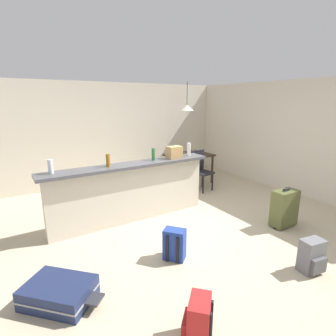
{
  "coord_description": "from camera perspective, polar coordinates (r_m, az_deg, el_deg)",
  "views": [
    {
      "loc": [
        -2.45,
        -3.45,
        2.06
      ],
      "look_at": [
        0.24,
        0.83,
        0.77
      ],
      "focal_mm": 28.31,
      "sensor_mm": 36.0,
      "label": 1
    }
  ],
  "objects": [
    {
      "name": "backpack_red",
      "position": [
        2.66,
        6.54,
        -29.93
      ],
      "size": [
        0.34,
        0.34,
        0.42
      ],
      "color": "red",
      "rests_on": "ground_plane"
    },
    {
      "name": "backpack_grey",
      "position": [
        3.85,
        28.55,
        -16.38
      ],
      "size": [
        0.31,
        0.28,
        0.42
      ],
      "color": "slate",
      "rests_on": "ground_plane"
    },
    {
      "name": "dining_chair_near_partition",
      "position": [
        6.24,
        7.02,
        -0.08
      ],
      "size": [
        0.45,
        0.45,
        0.93
      ],
      "color": "black",
      "rests_on": "ground_plane"
    },
    {
      "name": "partition_half_wall",
      "position": [
        4.64,
        -7.83,
        -5.57
      ],
      "size": [
        2.8,
        0.2,
        0.98
      ],
      "primitive_type": "cube",
      "color": "beige",
      "rests_on": "ground_plane"
    },
    {
      "name": "bar_countertop",
      "position": [
        4.5,
        -8.05,
        0.6
      ],
      "size": [
        2.96,
        0.4,
        0.05
      ],
      "primitive_type": "cube",
      "color": "#4C4C51",
      "rests_on": "partition_half_wall"
    },
    {
      "name": "bottle_white",
      "position": [
        5.09,
        4.51,
        4.02
      ],
      "size": [
        0.07,
        0.07,
        0.25
      ],
      "primitive_type": "cylinder",
      "color": "silver",
      "rests_on": "bar_countertop"
    },
    {
      "name": "backpack_blue",
      "position": [
        3.66,
        1.46,
        -16.12
      ],
      "size": [
        0.34,
        0.34,
        0.42
      ],
      "color": "#233D93",
      "rests_on": "ground_plane"
    },
    {
      "name": "ground_plane",
      "position": [
        4.72,
        2.94,
        -11.89
      ],
      "size": [
        13.0,
        13.0,
        0.05
      ],
      "primitive_type": "cube",
      "color": "#BCAD8E"
    },
    {
      "name": "bottle_green",
      "position": [
        4.7,
        -3.17,
        2.97
      ],
      "size": [
        0.06,
        0.06,
        0.22
      ],
      "primitive_type": "cylinder",
      "color": "#2D6B38",
      "rests_on": "bar_countertop"
    },
    {
      "name": "suitcase_flat_navy",
      "position": [
        3.26,
        -22.36,
        -23.54
      ],
      "size": [
        0.84,
        0.84,
        0.22
      ],
      "color": "#1E284C",
      "rests_on": "ground_plane"
    },
    {
      "name": "wall_back",
      "position": [
        6.99,
        -11.54,
        7.41
      ],
      "size": [
        6.6,
        0.1,
        2.5
      ],
      "primitive_type": "cube",
      "color": "beige",
      "rests_on": "ground_plane"
    },
    {
      "name": "grocery_bag",
      "position": [
        4.87,
        1.37,
        3.41
      ],
      "size": [
        0.26,
        0.18,
        0.22
      ],
      "primitive_type": "cube",
      "color": "tan",
      "rests_on": "bar_countertop"
    },
    {
      "name": "pendant_lamp",
      "position": [
        6.65,
        4.1,
        12.82
      ],
      "size": [
        0.34,
        0.34,
        0.73
      ],
      "color": "black"
    },
    {
      "name": "bottle_amber",
      "position": [
        4.34,
        -12.78,
        1.63
      ],
      "size": [
        0.07,
        0.07,
        0.21
      ],
      "primitive_type": "cylinder",
      "color": "#9E661E",
      "rests_on": "bar_countertop"
    },
    {
      "name": "dining_table",
      "position": [
        6.73,
        4.53,
        2.18
      ],
      "size": [
        1.1,
        0.8,
        0.74
      ],
      "color": "#332319",
      "rests_on": "ground_plane"
    },
    {
      "name": "bottle_clear",
      "position": [
        4.19,
        -23.97,
        0.28
      ],
      "size": [
        0.07,
        0.07,
        0.21
      ],
      "primitive_type": "cylinder",
      "color": "silver",
      "rests_on": "bar_countertop"
    },
    {
      "name": "wall_right",
      "position": [
        6.71,
        23.5,
        6.23
      ],
      "size": [
        0.1,
        6.0,
        2.5
      ],
      "primitive_type": "cube",
      "color": "beige",
      "rests_on": "ground_plane"
    },
    {
      "name": "suitcase_upright_olive",
      "position": [
        4.85,
        23.78,
        -7.84
      ],
      "size": [
        0.45,
        0.25,
        0.67
      ],
      "color": "#51562D",
      "rests_on": "ground_plane"
    }
  ]
}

